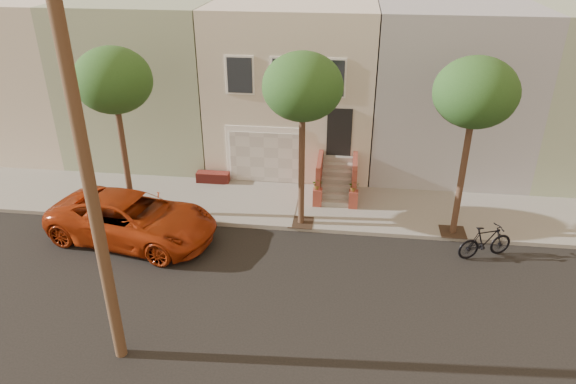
# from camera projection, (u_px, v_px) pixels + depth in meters

# --- Properties ---
(ground) EXTENTS (90.00, 90.00, 0.00)m
(ground) POSITION_uv_depth(u_px,v_px,m) (256.00, 288.00, 16.27)
(ground) COLOR black
(ground) RESTS_ON ground
(sidewalk) EXTENTS (40.00, 3.70, 0.15)m
(sidewalk) POSITION_uv_depth(u_px,v_px,m) (280.00, 204.00, 20.96)
(sidewalk) COLOR gray
(sidewalk) RESTS_ON ground
(house_row) EXTENTS (33.10, 11.70, 7.00)m
(house_row) POSITION_uv_depth(u_px,v_px,m) (296.00, 78.00, 24.51)
(house_row) COLOR beige
(house_row) RESTS_ON sidewalk
(tree_left) EXTENTS (2.70, 2.57, 6.30)m
(tree_left) POSITION_uv_depth(u_px,v_px,m) (113.00, 81.00, 17.94)
(tree_left) COLOR #2D2116
(tree_left) RESTS_ON sidewalk
(tree_mid) EXTENTS (2.70, 2.57, 6.30)m
(tree_mid) POSITION_uv_depth(u_px,v_px,m) (303.00, 88.00, 17.22)
(tree_mid) COLOR #2D2116
(tree_mid) RESTS_ON sidewalk
(tree_right) EXTENTS (2.70, 2.57, 6.30)m
(tree_right) POSITION_uv_depth(u_px,v_px,m) (476.00, 94.00, 16.62)
(tree_right) COLOR #2D2116
(tree_right) RESTS_ON sidewalk
(pickup_truck) EXTENTS (6.35, 3.80, 1.65)m
(pickup_truck) POSITION_uv_depth(u_px,v_px,m) (133.00, 219.00, 18.44)
(pickup_truck) COLOR #9A2D0D
(pickup_truck) RESTS_ON ground
(motorcycle) EXTENTS (2.04, 1.24, 1.18)m
(motorcycle) POSITION_uv_depth(u_px,v_px,m) (485.00, 242.00, 17.54)
(motorcycle) COLOR black
(motorcycle) RESTS_ON ground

